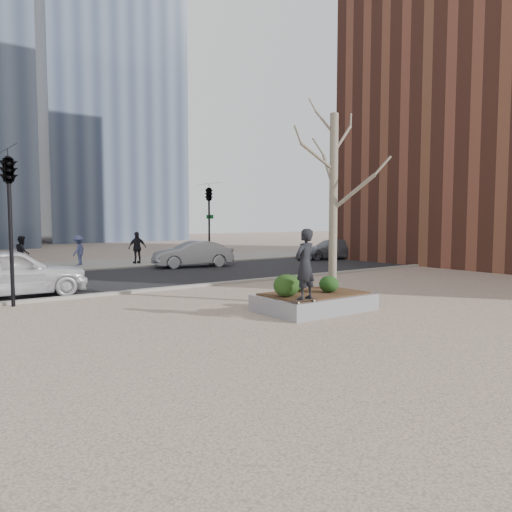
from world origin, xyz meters
TOP-DOWN VIEW (x-y plane):
  - ground at (0.00, 0.00)m, footprint 120.00×120.00m
  - street at (0.00, 10.00)m, footprint 60.00×8.00m
  - far_sidewalk at (0.00, 17.00)m, footprint 60.00×6.00m
  - planter at (1.00, 0.00)m, footprint 3.00×2.00m
  - planter_mulch at (1.00, 0.00)m, footprint 2.70×1.70m
  - sycamore_tree at (2.00, 0.30)m, footprint 2.80×2.80m
  - shrub_left at (-0.05, -0.08)m, footprint 0.69×0.69m
  - shrub_middle at (0.76, 0.53)m, footprint 0.52×0.52m
  - shrub_right at (1.37, -0.19)m, footprint 0.54×0.54m
  - skateboard at (-0.10, -0.83)m, footprint 0.78×0.21m
  - skateboarder at (-0.10, -0.83)m, footprint 0.71×0.54m
  - police_car at (-5.25, 7.30)m, footprint 4.73×2.09m
  - car_silver at (4.28, 12.57)m, footprint 4.23×2.22m
  - car_third at (13.48, 11.82)m, footprint 4.47×2.83m
  - pedestrian_a at (-2.97, 16.80)m, footprint 0.77×0.91m
  - pedestrian_b at (-0.16, 16.97)m, footprint 1.12×1.15m
  - pedestrian_c at (2.77, 16.08)m, footprint 1.04×0.46m
  - traffic_light_near at (-5.50, 5.60)m, footprint 0.60×2.48m
  - traffic_light_far at (6.50, 14.60)m, footprint 0.60×2.48m

SIDE VIEW (x-z plane):
  - ground at x=0.00m, z-range 0.00..0.00m
  - street at x=0.00m, z-range 0.00..0.02m
  - far_sidewalk at x=0.00m, z-range 0.00..0.02m
  - planter at x=1.00m, z-range 0.00..0.45m
  - planter_mulch at x=1.00m, z-range 0.45..0.49m
  - skateboard at x=-0.10m, z-range 0.45..0.53m
  - car_third at x=13.48m, z-range 0.02..1.23m
  - car_silver at x=4.28m, z-range 0.02..1.35m
  - shrub_middle at x=0.76m, z-range 0.49..0.93m
  - shrub_right at x=1.37m, z-range 0.49..0.95m
  - shrub_left at x=-0.05m, z-range 0.49..1.08m
  - police_car at x=-5.25m, z-range 0.02..1.60m
  - pedestrian_b at x=-0.16m, z-range 0.02..1.61m
  - pedestrian_a at x=-2.97m, z-range 0.02..1.66m
  - pedestrian_c at x=2.77m, z-range 0.02..1.77m
  - skateboarder at x=-0.10m, z-range 0.53..2.27m
  - traffic_light_near at x=-5.50m, z-range 0.00..4.50m
  - traffic_light_far at x=6.50m, z-range 0.00..4.50m
  - sycamore_tree at x=2.00m, z-range 0.49..7.09m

